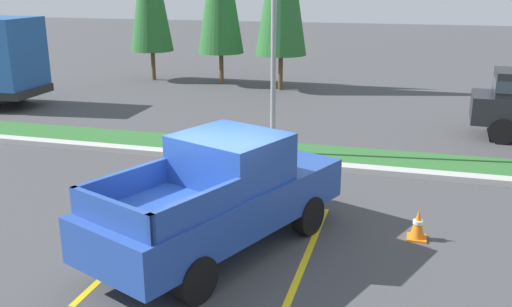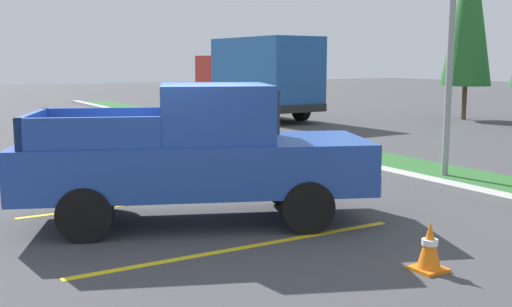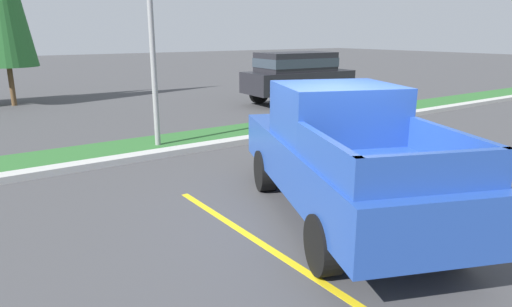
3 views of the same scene
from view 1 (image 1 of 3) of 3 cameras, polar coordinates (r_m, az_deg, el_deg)
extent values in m
plane|color=#424244|center=(10.57, -3.78, -9.29)|extent=(120.00, 120.00, 0.00)
cube|color=yellow|center=(11.00, -11.26, -8.47)|extent=(0.12, 4.80, 0.01)
cube|color=yellow|center=(10.09, 4.98, -10.64)|extent=(0.12, 4.80, 0.01)
cube|color=#B2B2AD|center=(15.01, 2.49, -0.89)|extent=(56.00, 0.40, 0.15)
cube|color=#2D662D|center=(16.05, 3.38, 0.11)|extent=(56.00, 1.80, 0.06)
cylinder|color=black|center=(11.87, -1.66, -4.23)|extent=(0.55, 0.81, 0.76)
cylinder|color=black|center=(10.94, 5.25, -6.20)|extent=(0.55, 0.81, 0.76)
cylinder|color=black|center=(9.90, -13.37, -9.21)|extent=(0.55, 0.81, 0.76)
cylinder|color=black|center=(8.75, -6.19, -12.47)|extent=(0.55, 0.81, 0.76)
cube|color=#23479E|center=(10.08, -3.61, -5.14)|extent=(3.75, 5.53, 0.76)
cube|color=#23479E|center=(10.02, -2.55, -0.40)|extent=(2.24, 2.15, 0.84)
cube|color=#2D3842|center=(10.62, 0.32, 0.89)|extent=(1.52, 0.68, 0.63)
cube|color=#23479E|center=(9.53, -13.35, -3.06)|extent=(0.82, 1.79, 0.44)
cube|color=#23479E|center=(8.34, -5.95, -5.61)|extent=(0.82, 1.79, 0.44)
cube|color=#23479E|center=(8.39, -14.47, -5.94)|extent=(1.70, 0.78, 0.44)
cube|color=silver|center=(12.06, 4.49, -2.62)|extent=(1.73, 0.84, 0.28)
cylinder|color=black|center=(25.02, -22.87, 6.02)|extent=(1.01, 0.34, 1.00)
cylinder|color=black|center=(20.07, 23.22, 3.27)|extent=(0.81, 0.30, 0.80)
cylinder|color=black|center=(18.42, 23.55, 2.11)|extent=(0.81, 0.30, 0.80)
cylinder|color=gray|center=(15.31, 1.79, 12.77)|extent=(0.14, 0.14, 7.11)
cylinder|color=brown|center=(28.69, -10.31, 8.74)|extent=(0.20, 0.20, 1.43)
cylinder|color=brown|center=(27.09, -3.51, 8.56)|extent=(0.20, 0.20, 1.48)
cylinder|color=brown|center=(25.61, 2.49, 8.19)|extent=(0.20, 0.20, 1.56)
cube|color=orange|center=(11.23, 15.90, -8.19)|extent=(0.36, 0.36, 0.04)
cone|color=orange|center=(11.11, 16.02, -6.79)|extent=(0.28, 0.28, 0.56)
cylinder|color=white|center=(11.10, 16.04, -6.66)|extent=(0.19, 0.19, 0.07)
camera|label=2|loc=(7.52, 57.86, -8.58)|focal=42.28mm
camera|label=3|loc=(9.18, -46.16, 0.36)|focal=31.49mm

